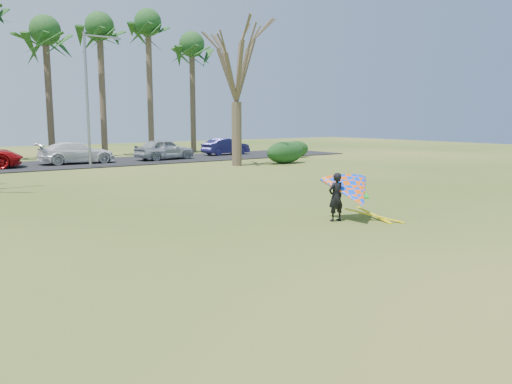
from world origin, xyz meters
TOP-DOWN VIEW (x-y plane):
  - ground at (0.00, 0.00)m, footprint 100.00×100.00m
  - parking_strip at (0.00, 25.00)m, footprint 46.00×7.00m
  - palm_6 at (2.00, 31.00)m, footprint 4.84×4.84m
  - palm_7 at (6.00, 31.00)m, footprint 4.84×4.84m
  - palm_8 at (10.00, 31.00)m, footprint 4.84×4.84m
  - palm_9 at (14.00, 31.00)m, footprint 4.84×4.84m
  - bare_tree_right at (10.00, 18.00)m, footprint 6.27×6.27m
  - streetlight at (2.16, 22.00)m, footprint 2.28×0.18m
  - hedge_near at (13.50, 17.45)m, footprint 2.90×1.32m
  - hedge_far at (17.37, 20.92)m, footprint 2.29×1.08m
  - car_3 at (2.02, 24.82)m, footprint 4.87×2.13m
  - car_4 at (8.05, 24.40)m, footprint 4.47×2.22m
  - car_5 at (14.15, 25.88)m, footprint 4.09×1.72m
  - kite_flyer at (3.26, 1.73)m, footprint 2.13×2.39m

SIDE VIEW (x-z plane):
  - ground at x=0.00m, z-range 0.00..0.00m
  - parking_strip at x=0.00m, z-range 0.00..0.06m
  - hedge_far at x=17.37m, z-range 0.00..1.27m
  - car_5 at x=14.15m, z-range 0.06..1.37m
  - hedge_near at x=13.50m, z-range 0.00..1.45m
  - car_3 at x=2.02m, z-range 0.06..1.45m
  - car_4 at x=8.05m, z-range 0.06..1.52m
  - kite_flyer at x=3.26m, z-range -0.17..1.85m
  - streetlight at x=2.16m, z-range 0.46..8.46m
  - bare_tree_right at x=10.00m, z-range 1.96..11.17m
  - palm_6 at x=2.00m, z-range 3.75..14.59m
  - palm_9 at x=14.00m, z-range 3.75..14.59m
  - palm_7 at x=6.00m, z-range 4.08..15.62m
  - palm_8 at x=10.00m, z-range 4.40..16.64m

